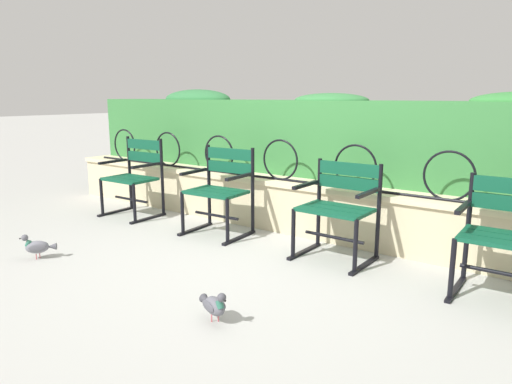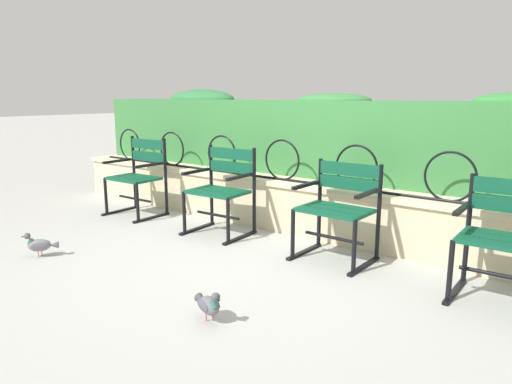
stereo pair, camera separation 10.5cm
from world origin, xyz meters
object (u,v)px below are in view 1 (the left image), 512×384
(park_chair_rightmost, at_px, (506,234))
(pigeon_far_side, at_px, (214,305))
(park_chair_leftmost, at_px, (135,175))
(park_chair_centre_right, at_px, (339,206))
(park_chair_centre_left, at_px, (221,188))
(pigeon_near_chairs, at_px, (38,246))

(park_chair_rightmost, bearing_deg, pigeon_far_side, -133.02)
(park_chair_leftmost, relative_size, pigeon_far_side, 3.18)
(park_chair_centre_right, bearing_deg, park_chair_centre_left, -178.40)
(park_chair_rightmost, xyz_separation_m, pigeon_near_chairs, (-3.35, -1.50, -0.34))
(park_chair_centre_left, height_order, pigeon_near_chairs, park_chair_centre_left)
(park_chair_rightmost, bearing_deg, park_chair_centre_right, 177.11)
(park_chair_rightmost, distance_m, pigeon_far_side, 2.03)
(park_chair_leftmost, bearing_deg, park_chair_rightmost, -0.07)
(park_chair_rightmost, height_order, pigeon_far_side, park_chair_rightmost)
(park_chair_leftmost, xyz_separation_m, park_chair_centre_left, (1.29, 0.02, -0.01))
(park_chair_leftmost, height_order, pigeon_far_side, park_chair_leftmost)
(park_chair_leftmost, relative_size, park_chair_centre_left, 1.03)
(park_chair_rightmost, distance_m, pigeon_near_chairs, 3.69)
(park_chair_centre_right, relative_size, pigeon_near_chairs, 3.39)
(park_chair_centre_left, height_order, park_chair_rightmost, park_chair_centre_left)
(pigeon_near_chairs, xyz_separation_m, pigeon_far_side, (1.98, 0.04, 0.00))
(park_chair_centre_right, distance_m, park_chair_rightmost, 1.29)
(park_chair_leftmost, xyz_separation_m, park_chair_rightmost, (3.87, -0.00, -0.02))
(park_chair_leftmost, distance_m, park_chair_rightmost, 3.87)
(park_chair_leftmost, relative_size, pigeon_near_chairs, 3.69)
(pigeon_near_chairs, distance_m, pigeon_far_side, 1.98)
(pigeon_near_chairs, height_order, pigeon_far_side, same)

